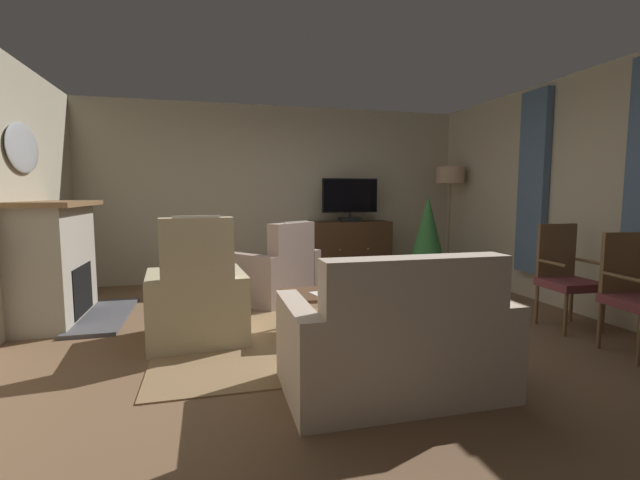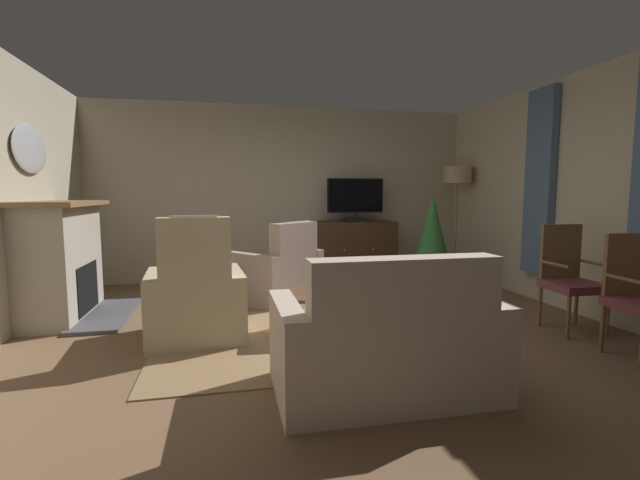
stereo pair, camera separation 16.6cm
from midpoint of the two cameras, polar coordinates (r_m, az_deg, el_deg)
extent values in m
cube|color=brown|center=(4.39, 1.69, -12.04)|extent=(6.43, 6.18, 0.04)
cube|color=#B2A88E|center=(6.97, -3.94, 6.04)|extent=(6.43, 0.10, 2.69)
cube|color=#BBB095|center=(5.68, 32.34, 5.11)|extent=(0.10, 6.18, 2.69)
cube|color=slate|center=(6.08, 27.39, 6.64)|extent=(0.10, 0.44, 2.26)
cube|color=#8E704C|center=(4.18, -0.72, -12.64)|extent=(2.71, 1.98, 0.01)
cube|color=#4C4C51|center=(5.42, -25.01, -8.67)|extent=(0.50, 1.44, 0.04)
cube|color=#ADA393|center=(5.43, -29.92, -2.56)|extent=(0.50, 1.24, 1.22)
cube|color=black|center=(5.41, -27.64, -5.55)|extent=(0.10, 0.69, 0.52)
cube|color=olive|center=(5.37, -29.87, 4.15)|extent=(0.62, 1.40, 0.05)
ellipsoid|color=#B2B7BF|center=(5.47, -32.82, 9.91)|extent=(0.06, 0.83, 0.50)
cube|color=black|center=(6.98, 5.08, -4.81)|extent=(1.20, 0.46, 0.06)
cube|color=#422B19|center=(6.91, 5.12, -1.34)|extent=(1.26, 0.52, 0.91)
sphere|color=tan|center=(6.58, 3.95, -1.31)|extent=(0.03, 0.03, 0.03)
sphere|color=tan|center=(6.72, 7.67, -1.20)|extent=(0.03, 0.03, 0.03)
cube|color=black|center=(6.82, 5.28, 2.66)|extent=(0.32, 0.20, 0.06)
cylinder|color=black|center=(6.82, 5.29, 3.24)|extent=(0.04, 0.04, 0.08)
cube|color=black|center=(6.81, 5.31, 5.78)|extent=(0.88, 0.05, 0.52)
cube|color=black|center=(6.78, 5.38, 5.78)|extent=(0.84, 0.01, 0.48)
cube|color=brown|center=(4.22, 3.22, -6.98)|extent=(1.10, 0.66, 0.03)
cylinder|color=brown|center=(4.60, 8.56, -8.54)|extent=(0.04, 0.04, 0.38)
cylinder|color=brown|center=(4.44, -3.58, -9.05)|extent=(0.04, 0.04, 0.38)
cylinder|color=brown|center=(4.16, 10.45, -10.16)|extent=(0.04, 0.04, 0.38)
cylinder|color=brown|center=(3.98, -3.05, -10.84)|extent=(0.04, 0.04, 0.38)
cube|color=black|center=(4.15, 6.04, -6.86)|extent=(0.07, 0.17, 0.02)
cube|color=silver|center=(4.16, 1.93, -6.92)|extent=(0.34, 0.28, 0.01)
cube|color=#C6B29E|center=(3.14, 9.84, -15.19)|extent=(1.17, 0.86, 0.42)
cube|color=#C6B29E|center=(2.71, 12.68, -7.97)|extent=(1.17, 0.20, 0.55)
cube|color=#C6B29E|center=(2.93, -2.56, -14.39)|extent=(0.15, 0.86, 0.64)
cube|color=#C6B29E|center=(3.40, 20.47, -11.87)|extent=(0.15, 0.86, 0.64)
cube|color=tan|center=(2.88, 8.67, -10.20)|extent=(0.37, 0.16, 0.36)
cube|color=#A3897F|center=(5.61, -4.93, -5.58)|extent=(1.03, 1.05, 0.43)
cube|color=#A3897F|center=(5.32, -2.51, -0.78)|extent=(0.63, 0.56, 0.57)
cube|color=#A3897F|center=(5.32, -7.93, -5.17)|extent=(0.61, 0.72, 0.63)
cube|color=#A3897F|center=(5.88, -2.23, -4.03)|extent=(0.61, 0.72, 0.63)
cube|color=white|center=(5.26, -1.95, 1.15)|extent=(0.33, 0.27, 0.24)
cube|color=tan|center=(4.30, -14.76, -9.44)|extent=(0.67, 0.90, 0.42)
cube|color=tan|center=(3.85, -14.79, -2.51)|extent=(0.61, 0.23, 0.72)
cube|color=tan|center=(4.28, -19.73, -8.29)|extent=(0.20, 0.86, 0.62)
cube|color=tan|center=(4.30, -9.89, -7.94)|extent=(0.20, 0.86, 0.62)
cube|color=white|center=(3.75, -14.86, 1.29)|extent=(0.38, 0.05, 0.24)
cube|color=brown|center=(4.57, 35.98, -2.81)|extent=(0.43, 0.07, 0.56)
cylinder|color=brown|center=(4.53, 33.74, -9.56)|extent=(0.04, 0.04, 0.41)
cylinder|color=brown|center=(4.28, 35.76, -4.16)|extent=(0.06, 0.37, 0.03)
cube|color=brown|center=(4.97, 30.98, -5.18)|extent=(0.50, 0.49, 0.08)
cube|color=brown|center=(5.09, 29.64, -1.52)|extent=(0.43, 0.06, 0.59)
cylinder|color=brown|center=(4.75, 30.47, -8.69)|extent=(0.04, 0.04, 0.41)
cylinder|color=brown|center=(5.01, 34.13, -8.14)|extent=(0.04, 0.04, 0.41)
cylinder|color=brown|center=(5.05, 27.55, -7.68)|extent=(0.04, 0.04, 0.41)
cylinder|color=brown|center=(5.30, 31.15, -7.24)|extent=(0.04, 0.04, 0.41)
cylinder|color=brown|center=(5.08, 32.98, -2.56)|extent=(0.05, 0.37, 0.03)
cylinder|color=brown|center=(4.80, 29.16, -2.79)|extent=(0.05, 0.37, 0.03)
cylinder|color=beige|center=(6.21, 14.97, -5.49)|extent=(0.40, 0.40, 0.24)
cone|color=#2D6B33|center=(6.12, 15.14, 0.55)|extent=(0.57, 0.57, 1.07)
ellipsoid|color=gray|center=(5.56, -16.05, -7.05)|extent=(0.38, 0.45, 0.21)
sphere|color=gray|center=(5.33, -14.86, -7.23)|extent=(0.16, 0.16, 0.16)
cone|color=gray|center=(5.33, -14.48, -6.40)|extent=(0.04, 0.04, 0.04)
cone|color=gray|center=(5.30, -15.30, -6.51)|extent=(0.04, 0.04, 0.04)
cylinder|color=gray|center=(5.85, -16.96, -6.85)|extent=(0.14, 0.21, 0.04)
cylinder|color=#4C4233|center=(7.38, 17.67, -4.57)|extent=(0.31, 0.31, 0.04)
cylinder|color=olive|center=(7.28, 17.86, 1.11)|extent=(0.03, 0.03, 1.51)
cylinder|color=tan|center=(7.26, 18.08, 8.03)|extent=(0.43, 0.43, 0.25)
camera|label=1|loc=(0.08, -88.96, 0.11)|focal=24.60mm
camera|label=2|loc=(0.08, 91.04, -0.11)|focal=24.60mm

